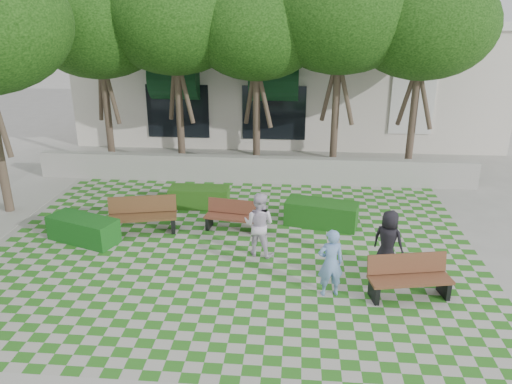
# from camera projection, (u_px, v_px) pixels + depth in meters

# --- Properties ---
(ground) EXTENTS (90.00, 90.00, 0.00)m
(ground) POSITION_uv_depth(u_px,v_px,m) (229.00, 271.00, 11.52)
(ground) COLOR gray
(ground) RESTS_ON ground
(lawn) EXTENTS (12.00, 12.00, 0.00)m
(lawn) POSITION_uv_depth(u_px,v_px,m) (234.00, 251.00, 12.45)
(lawn) COLOR #2B721E
(lawn) RESTS_ON ground
(retaining_wall) EXTENTS (15.00, 0.36, 0.90)m
(retaining_wall) POSITION_uv_depth(u_px,v_px,m) (253.00, 169.00, 17.14)
(retaining_wall) COLOR #9E9B93
(retaining_wall) RESTS_ON ground
(bench_east) EXTENTS (1.79, 0.89, 0.90)m
(bench_east) POSITION_uv_depth(u_px,v_px,m) (409.00, 278.00, 10.39)
(bench_east) COLOR brown
(bench_east) RESTS_ON ground
(bench_mid) EXTENTS (1.60, 0.75, 0.81)m
(bench_mid) POSITION_uv_depth(u_px,v_px,m) (234.00, 216.00, 13.50)
(bench_mid) COLOR #5A2E1F
(bench_mid) RESTS_ON ground
(bench_west) EXTENTS (1.89, 0.97, 0.95)m
(bench_west) POSITION_uv_depth(u_px,v_px,m) (143.00, 216.00, 13.37)
(bench_west) COLOR #51331B
(bench_west) RESTS_ON ground
(hedge_midright) EXTENTS (2.08, 1.21, 0.68)m
(hedge_midright) POSITION_uv_depth(u_px,v_px,m) (321.00, 214.00, 13.79)
(hedge_midright) COLOR #164913
(hedge_midright) RESTS_ON ground
(hedge_midleft) EXTENTS (1.78, 0.73, 0.62)m
(hedge_midleft) POSITION_uv_depth(u_px,v_px,m) (199.00, 197.00, 15.06)
(hedge_midleft) COLOR #214E14
(hedge_midleft) RESTS_ON ground
(hedge_west) EXTENTS (1.99, 1.33, 0.65)m
(hedge_west) POSITION_uv_depth(u_px,v_px,m) (83.00, 229.00, 12.87)
(hedge_west) COLOR #134A17
(hedge_west) RESTS_ON ground
(person_blue) EXTENTS (0.61, 0.47, 1.51)m
(person_blue) POSITION_uv_depth(u_px,v_px,m) (330.00, 263.00, 10.32)
(person_blue) COLOR #6E93C9
(person_blue) RESTS_ON ground
(person_dark) EXTENTS (0.86, 0.79, 1.48)m
(person_dark) POSITION_uv_depth(u_px,v_px,m) (388.00, 241.00, 11.29)
(person_dark) COLOR black
(person_dark) RESTS_ON ground
(person_white) EXTENTS (0.92, 0.80, 1.60)m
(person_white) POSITION_uv_depth(u_px,v_px,m) (259.00, 224.00, 12.01)
(person_white) COLOR silver
(person_white) RESTS_ON ground
(tree_row) EXTENTS (17.70, 13.40, 7.41)m
(tree_row) POSITION_uv_depth(u_px,v_px,m) (192.00, 25.00, 15.39)
(tree_row) COLOR #47382B
(tree_row) RESTS_ON ground
(building) EXTENTS (18.00, 8.92, 5.15)m
(building) POSITION_uv_depth(u_px,v_px,m) (287.00, 77.00, 23.68)
(building) COLOR beige
(building) RESTS_ON ground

